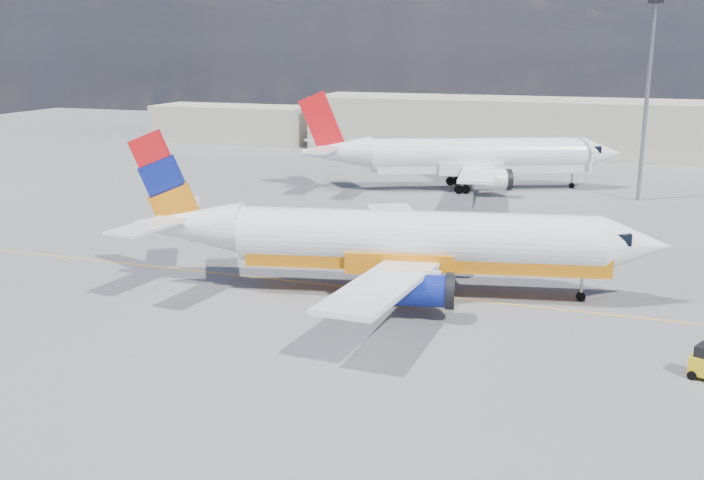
% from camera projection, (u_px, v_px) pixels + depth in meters
% --- Properties ---
extents(ground, '(240.00, 240.00, 0.00)m').
position_uv_depth(ground, '(337.00, 301.00, 50.57)').
color(ground, '#59595E').
rests_on(ground, ground).
extents(taxi_line, '(70.00, 0.15, 0.01)m').
position_uv_depth(taxi_line, '(353.00, 287.00, 53.32)').
color(taxi_line, yellow).
rests_on(taxi_line, ground).
extents(terminal_main, '(70.00, 14.00, 8.00)m').
position_uv_depth(terminal_main, '(542.00, 126.00, 116.67)').
color(terminal_main, '#B4AC9B').
rests_on(terminal_main, ground).
extents(terminal_annex, '(26.00, 10.00, 6.00)m').
position_uv_depth(terminal_annex, '(233.00, 124.00, 130.08)').
color(terminal_annex, '#B4AC9B').
rests_on(terminal_annex, ground).
extents(main_jet, '(35.60, 27.46, 10.74)m').
position_uv_depth(main_jet, '(400.00, 241.00, 51.16)').
color(main_jet, white).
rests_on(main_jet, ground).
extents(second_jet, '(36.16, 27.29, 11.09)m').
position_uv_depth(second_jet, '(468.00, 157.00, 87.94)').
color(second_jet, white).
rests_on(second_jet, ground).
extents(traffic_cone, '(0.43, 0.43, 0.60)m').
position_uv_depth(traffic_cone, '(385.00, 299.00, 50.03)').
color(traffic_cone, white).
rests_on(traffic_cone, ground).
extents(floodlight_mast, '(1.49, 1.49, 20.43)m').
position_uv_depth(floodlight_mast, '(648.00, 82.00, 79.85)').
color(floodlight_mast, gray).
rests_on(floodlight_mast, ground).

